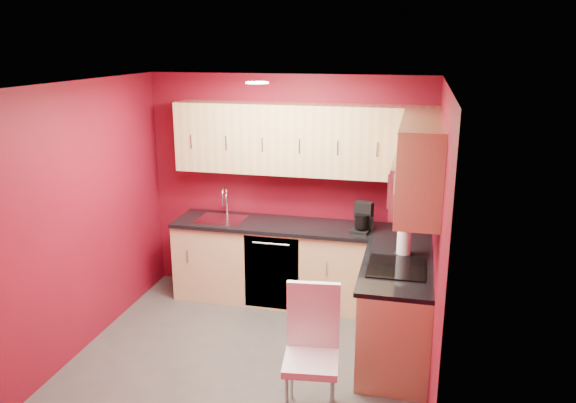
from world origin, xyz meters
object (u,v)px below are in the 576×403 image
at_px(microwave, 415,186).
at_px(coffee_maker, 362,218).
at_px(paper_towel, 404,239).
at_px(dining_chair, 311,355).
at_px(napkin_holder, 366,223).
at_px(sink, 222,216).

distance_m(microwave, coffee_maker, 1.21).
relative_size(paper_towel, dining_chair, 0.29).
bearing_deg(microwave, napkin_holder, 116.19).
bearing_deg(sink, napkin_holder, -0.71).
bearing_deg(microwave, sink, 154.40).
relative_size(sink, dining_chair, 0.50).
xyz_separation_m(sink, napkin_holder, (1.61, -0.02, 0.04)).
xyz_separation_m(coffee_maker, napkin_holder, (0.04, 0.07, -0.08)).
relative_size(microwave, coffee_maker, 2.47).
xyz_separation_m(paper_towel, dining_chair, (-0.63, -1.28, -0.54)).
xyz_separation_m(napkin_holder, dining_chair, (-0.21, -1.91, -0.47)).
bearing_deg(microwave, dining_chair, -126.70).
bearing_deg(paper_towel, sink, 162.06).
bearing_deg(sink, paper_towel, -17.94).
bearing_deg(napkin_holder, microwave, -63.81).
relative_size(coffee_maker, paper_towel, 1.02).
relative_size(microwave, dining_chair, 0.74).
height_order(coffee_maker, dining_chair, coffee_maker).
height_order(napkin_holder, dining_chair, napkin_holder).
relative_size(coffee_maker, napkin_holder, 2.02).
relative_size(napkin_holder, paper_towel, 0.51).
distance_m(microwave, paper_towel, 0.70).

